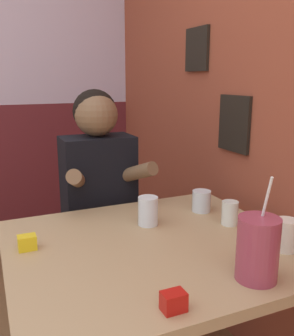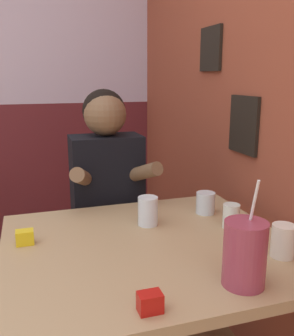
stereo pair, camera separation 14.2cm
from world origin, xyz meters
TOP-DOWN VIEW (x-y plane):
  - brick_wall_right at (1.45, 1.12)m, footprint 0.08×4.24m
  - main_table at (0.85, 0.44)m, footprint 0.99×0.87m
  - person_seated at (0.83, 1.04)m, footprint 0.42×0.40m
  - cocktail_pitcher at (1.02, 0.11)m, footprint 0.12×0.12m
  - glass_near_pitcher at (0.91, 0.61)m, footprint 0.08×0.08m
  - glass_center at (1.20, 0.48)m, footprint 0.06×0.06m
  - glass_far_side at (1.24, 0.22)m, footprint 0.08×0.08m
  - glass_by_brick at (1.18, 0.66)m, footprint 0.08×0.08m
  - condiment_ketchup at (0.74, 0.07)m, footprint 0.06×0.04m
  - condiment_mustard at (0.45, 0.57)m, footprint 0.06×0.04m

SIDE VIEW (x-z plane):
  - person_seated at x=0.83m, z-range 0.03..1.27m
  - main_table at x=0.85m, z-range 0.30..1.03m
  - condiment_ketchup at x=0.74m, z-range 0.73..0.78m
  - condiment_mustard at x=0.45m, z-range 0.73..0.78m
  - glass_by_brick at x=1.18m, z-range 0.73..0.82m
  - glass_center at x=1.20m, z-range 0.73..0.82m
  - glass_far_side at x=1.24m, z-range 0.73..0.84m
  - glass_near_pitcher at x=0.91m, z-range 0.73..0.84m
  - cocktail_pitcher at x=1.02m, z-range 0.67..0.98m
  - brick_wall_right at x=1.45m, z-range 0.00..2.70m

